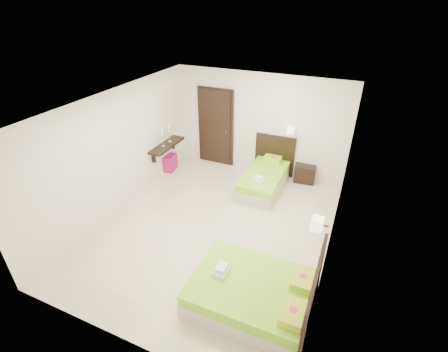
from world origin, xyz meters
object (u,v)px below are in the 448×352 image
at_px(nightstand, 305,173).
at_px(ottoman, 167,162).
at_px(bed_single, 265,178).
at_px(bed_double, 256,294).

height_order(nightstand, ottoman, nightstand).
distance_m(bed_single, nightstand, 1.11).
relative_size(bed_double, ottoman, 4.29).
bearing_deg(ottoman, bed_double, -41.64).
bearing_deg(bed_double, ottoman, 138.36).
distance_m(nightstand, ottoman, 3.67).
distance_m(bed_single, ottoman, 2.72).
bearing_deg(bed_double, nightstand, 91.40).
xyz_separation_m(bed_single, nightstand, (0.84, 0.72, -0.03)).
xyz_separation_m(bed_single, ottoman, (-2.71, -0.18, -0.05)).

